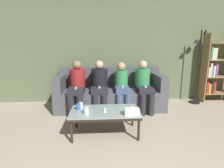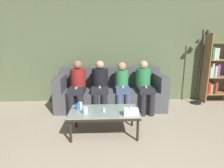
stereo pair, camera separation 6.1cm
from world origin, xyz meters
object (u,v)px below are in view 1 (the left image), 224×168
cup_near_left (78,107)px  cup_near_right (86,111)px  cup_far_center (81,105)px  seated_person_mid_left (100,84)px  standing_lamp (199,59)px  bookshelf (214,70)px  tissue_box (132,111)px  game_remote (105,110)px  coffee_table (105,113)px  seated_person_right_end (144,84)px  seated_person_mid_right (122,85)px  couch (110,93)px  seated_person_left_end (77,85)px

cup_near_left → cup_near_right: size_ratio=0.92×
cup_far_center → seated_person_mid_left: seated_person_mid_left is taller
standing_lamp → seated_person_mid_left: (-2.39, -0.36, -0.50)m
cup_far_center → bookshelf: 3.52m
tissue_box → game_remote: bearing=154.1°
coffee_table → cup_far_center: 0.43m
coffee_table → game_remote: bearing=-82.9°
cup_far_center → seated_person_right_end: bearing=35.2°
coffee_table → game_remote: 0.05m
cup_far_center → tissue_box: 0.86m
cup_far_center → seated_person_mid_right: size_ratio=0.09×
couch → cup_near_left: 1.35m
coffee_table → couch: bearing=83.2°
cup_near_right → tissue_box: tissue_box is taller
couch → cup_near_right: (-0.44, -1.40, 0.12)m
couch → bookshelf: bookshelf is taller
cup_far_center → tissue_box: tissue_box is taller
cup_far_center → seated_person_left_end: (-0.18, 0.89, 0.15)m
coffee_table → seated_person_left_end: bearing=118.6°
coffee_table → standing_lamp: size_ratio=0.62×
cup_near_left → game_remote: bearing=-9.1°
cup_near_left → game_remote: cup_near_left is taller
seated_person_mid_right → game_remote: bearing=-110.6°
tissue_box → standing_lamp: standing_lamp is taller
couch → cup_near_left: size_ratio=24.69×
game_remote → seated_person_mid_right: 1.13m
bookshelf → seated_person_mid_left: size_ratio=1.56×
game_remote → seated_person_left_end: seated_person_left_end is taller
cup_near_right → seated_person_mid_left: 1.22m
tissue_box → seated_person_mid_right: seated_person_mid_right is taller
seated_person_right_end → cup_far_center: bearing=-144.8°
couch → cup_far_center: couch is taller
couch → game_remote: size_ratio=15.91×
coffee_table → game_remote: game_remote is taller
cup_near_left → cup_near_right: 0.23m
coffee_table → bookshelf: size_ratio=0.64×
standing_lamp → seated_person_mid_right: bearing=-168.6°
game_remote → bookshelf: bearing=29.3°
bookshelf → coffee_table: bearing=-150.7°
tissue_box → seated_person_left_end: 1.58m
couch → coffee_table: 1.29m
couch → bookshelf: (2.65, 0.29, 0.47)m
game_remote → seated_person_mid_right: bearing=69.4°
seated_person_mid_left → cup_far_center: bearing=-108.4°
cup_near_right → seated_person_right_end: (1.16, 1.17, 0.14)m
couch → cup_near_right: 1.47m
coffee_table → game_remote: size_ratio=7.30×
seated_person_mid_left → seated_person_left_end: bearing=-176.6°
seated_person_mid_left → coffee_table: bearing=-85.3°
game_remote → seated_person_mid_left: seated_person_mid_left is taller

